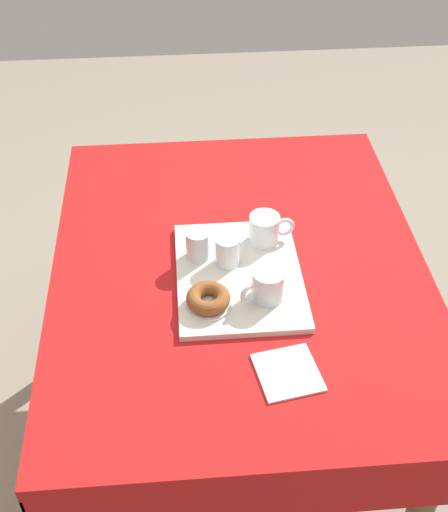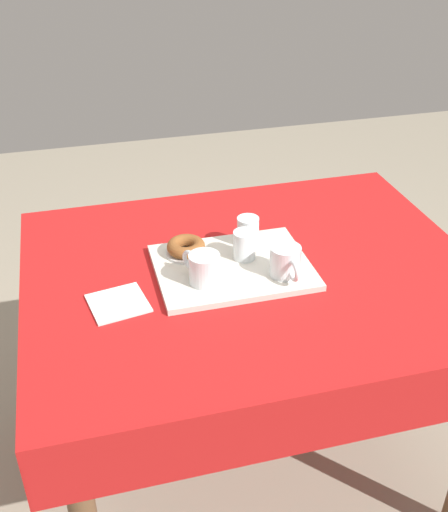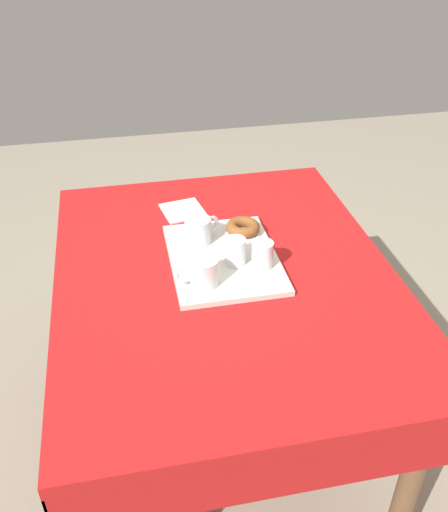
{
  "view_description": "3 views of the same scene",
  "coord_description": "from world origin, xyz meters",
  "px_view_note": "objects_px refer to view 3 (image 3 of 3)",
  "views": [
    {
      "loc": [
        -1.32,
        0.15,
        1.96
      ],
      "look_at": [
        -0.04,
        0.04,
        0.84
      ],
      "focal_mm": 47.3,
      "sensor_mm": 36.0,
      "label": 1
    },
    {
      "loc": [
        -0.44,
        -1.36,
        1.71
      ],
      "look_at": [
        -0.07,
        0.05,
        0.8
      ],
      "focal_mm": 43.65,
      "sensor_mm": 36.0,
      "label": 2
    },
    {
      "loc": [
        1.3,
        -0.27,
        1.75
      ],
      "look_at": [
        -0.03,
        0.0,
        0.81
      ],
      "focal_mm": 39.45,
      "sensor_mm": 36.0,
      "label": 3
    }
  ],
  "objects_px": {
    "donut_plate_left": "(243,233)",
    "tea_mug_right": "(198,231)",
    "tea_mug_left": "(203,272)",
    "sugar_donut_left": "(243,227)",
    "serving_tray": "(223,258)",
    "water_glass_near": "(262,256)",
    "water_glass_far": "(235,253)",
    "paper_napkin": "(183,211)",
    "dining_table": "(225,298)"
  },
  "relations": [
    {
      "from": "water_glass_far",
      "to": "tea_mug_left",
      "type": "bearing_deg",
      "value": -53.29
    },
    {
      "from": "tea_mug_left",
      "to": "water_glass_near",
      "type": "relative_size",
      "value": 1.53
    },
    {
      "from": "donut_plate_left",
      "to": "tea_mug_right",
      "type": "bearing_deg",
      "value": -83.36
    },
    {
      "from": "water_glass_near",
      "to": "donut_plate_left",
      "type": "relative_size",
      "value": 0.71
    },
    {
      "from": "water_glass_far",
      "to": "donut_plate_left",
      "type": "height_order",
      "value": "water_glass_far"
    },
    {
      "from": "tea_mug_left",
      "to": "paper_napkin",
      "type": "relative_size",
      "value": 0.89
    },
    {
      "from": "water_glass_far",
      "to": "sugar_donut_left",
      "type": "height_order",
      "value": "water_glass_far"
    },
    {
      "from": "serving_tray",
      "to": "sugar_donut_left",
      "type": "distance_m",
      "value": 0.14
    },
    {
      "from": "dining_table",
      "to": "water_glass_near",
      "type": "distance_m",
      "value": 0.19
    },
    {
      "from": "water_glass_far",
      "to": "paper_napkin",
      "type": "relative_size",
      "value": 0.58
    },
    {
      "from": "serving_tray",
      "to": "water_glass_near",
      "type": "xyz_separation_m",
      "value": [
        0.07,
        0.1,
        0.04
      ]
    },
    {
      "from": "dining_table",
      "to": "serving_tray",
      "type": "distance_m",
      "value": 0.12
    },
    {
      "from": "paper_napkin",
      "to": "tea_mug_right",
      "type": "bearing_deg",
      "value": 4.63
    },
    {
      "from": "tea_mug_left",
      "to": "tea_mug_right",
      "type": "xyz_separation_m",
      "value": [
        -0.21,
        0.02,
        0.0
      ]
    },
    {
      "from": "serving_tray",
      "to": "water_glass_near",
      "type": "bearing_deg",
      "value": 54.1
    },
    {
      "from": "tea_mug_right",
      "to": "serving_tray",
      "type": "bearing_deg",
      "value": 32.41
    },
    {
      "from": "water_glass_near",
      "to": "tea_mug_right",
      "type": "bearing_deg",
      "value": -136.13
    },
    {
      "from": "water_glass_far",
      "to": "water_glass_near",
      "type": "bearing_deg",
      "value": 66.75
    },
    {
      "from": "serving_tray",
      "to": "sugar_donut_left",
      "type": "bearing_deg",
      "value": 142.21
    },
    {
      "from": "tea_mug_right",
      "to": "tea_mug_left",
      "type": "bearing_deg",
      "value": -5.82
    },
    {
      "from": "serving_tray",
      "to": "tea_mug_right",
      "type": "bearing_deg",
      "value": -147.59
    },
    {
      "from": "paper_napkin",
      "to": "donut_plate_left",
      "type": "bearing_deg",
      "value": 37.86
    },
    {
      "from": "tea_mug_left",
      "to": "water_glass_far",
      "type": "relative_size",
      "value": 1.53
    },
    {
      "from": "donut_plate_left",
      "to": "water_glass_far",
      "type": "bearing_deg",
      "value": -21.3
    },
    {
      "from": "tea_mug_left",
      "to": "donut_plate_left",
      "type": "distance_m",
      "value": 0.29
    },
    {
      "from": "tea_mug_left",
      "to": "sugar_donut_left",
      "type": "height_order",
      "value": "tea_mug_left"
    },
    {
      "from": "tea_mug_left",
      "to": "donut_plate_left",
      "type": "xyz_separation_m",
      "value": [
        -0.23,
        0.17,
        -0.03
      ]
    },
    {
      "from": "serving_tray",
      "to": "water_glass_far",
      "type": "xyz_separation_m",
      "value": [
        0.04,
        0.03,
        0.04
      ]
    },
    {
      "from": "sugar_donut_left",
      "to": "dining_table",
      "type": "bearing_deg",
      "value": -29.01
    },
    {
      "from": "water_glass_near",
      "to": "paper_napkin",
      "type": "height_order",
      "value": "water_glass_near"
    },
    {
      "from": "donut_plate_left",
      "to": "paper_napkin",
      "type": "relative_size",
      "value": 0.81
    },
    {
      "from": "tea_mug_left",
      "to": "water_glass_near",
      "type": "height_order",
      "value": "tea_mug_left"
    },
    {
      "from": "tea_mug_left",
      "to": "tea_mug_right",
      "type": "distance_m",
      "value": 0.22
    },
    {
      "from": "dining_table",
      "to": "water_glass_far",
      "type": "relative_size",
      "value": 15.32
    },
    {
      "from": "water_glass_near",
      "to": "water_glass_far",
      "type": "bearing_deg",
      "value": -113.25
    },
    {
      "from": "water_glass_near",
      "to": "tea_mug_left",
      "type": "bearing_deg",
      "value": -74.98
    },
    {
      "from": "tea_mug_right",
      "to": "paper_napkin",
      "type": "relative_size",
      "value": 0.83
    },
    {
      "from": "tea_mug_left",
      "to": "water_glass_near",
      "type": "distance_m",
      "value": 0.19
    },
    {
      "from": "tea_mug_right",
      "to": "paper_napkin",
      "type": "bearing_deg",
      "value": -175.37
    },
    {
      "from": "donut_plate_left",
      "to": "sugar_donut_left",
      "type": "height_order",
      "value": "sugar_donut_left"
    },
    {
      "from": "dining_table",
      "to": "serving_tray",
      "type": "xyz_separation_m",
      "value": [
        -0.06,
        0.01,
        0.11
      ]
    },
    {
      "from": "tea_mug_right",
      "to": "water_glass_near",
      "type": "height_order",
      "value": "tea_mug_right"
    },
    {
      "from": "dining_table",
      "to": "serving_tray",
      "type": "bearing_deg",
      "value": 173.07
    },
    {
      "from": "tea_mug_left",
      "to": "dining_table",
      "type": "bearing_deg",
      "value": 131.18
    },
    {
      "from": "tea_mug_left",
      "to": "tea_mug_right",
      "type": "relative_size",
      "value": 1.07
    },
    {
      "from": "serving_tray",
      "to": "tea_mug_left",
      "type": "bearing_deg",
      "value": -33.8
    },
    {
      "from": "tea_mug_left",
      "to": "sugar_donut_left",
      "type": "bearing_deg",
      "value": 144.25
    },
    {
      "from": "tea_mug_right",
      "to": "donut_plate_left",
      "type": "distance_m",
      "value": 0.15
    },
    {
      "from": "serving_tray",
      "to": "water_glass_near",
      "type": "relative_size",
      "value": 5.15
    },
    {
      "from": "tea_mug_right",
      "to": "water_glass_near",
      "type": "bearing_deg",
      "value": 43.87
    }
  ]
}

